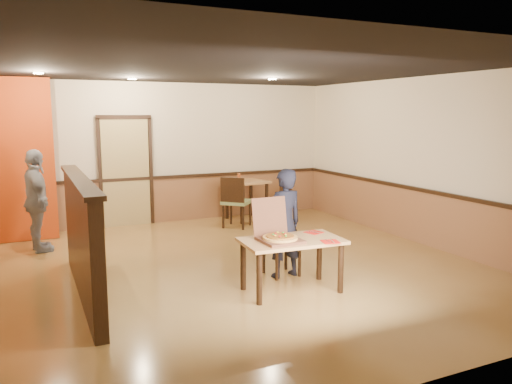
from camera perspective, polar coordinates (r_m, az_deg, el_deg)
floor at (r=7.20m, az=-2.92°, el=-8.74°), size 7.00×7.00×0.00m
ceiling at (r=6.89m, az=-3.11°, el=14.06°), size 7.00×7.00×0.00m
wall_back at (r=10.22m, az=-10.34°, el=4.39°), size 7.00×0.00×7.00m
wall_right at (r=8.81m, az=18.66°, el=3.36°), size 0.00×7.00×7.00m
wainscot_back at (r=10.31m, az=-10.15°, el=-0.89°), size 7.00×0.04×0.90m
chair_rail_back at (r=10.22m, az=-10.19°, el=1.69°), size 7.00×0.06×0.06m
wainscot_right at (r=8.93m, az=18.22°, el=-2.72°), size 0.04×7.00×0.90m
chair_rail_right at (r=8.83m, az=18.27°, el=0.26°), size 0.06×7.00×0.06m
back_door at (r=10.05m, az=-14.65°, el=2.16°), size 0.90×0.06×2.10m
booth_partition at (r=6.36m, az=-19.30°, el=-4.73°), size 0.20×3.10×1.44m
red_accent_panel at (r=9.41m, az=-26.92°, el=3.19°), size 1.60×0.20×2.78m
spot_a at (r=8.20m, az=-23.60°, el=12.38°), size 0.14×0.14×0.02m
spot_b at (r=9.06m, az=-13.98°, el=12.45°), size 0.14×0.14×0.02m
spot_c at (r=8.82m, az=1.87°, el=12.80°), size 0.14×0.14×0.02m
main_table at (r=6.18m, az=4.10°, el=-6.36°), size 1.27×0.78×0.66m
diner_chair at (r=6.87m, az=2.67°, el=-5.49°), size 0.45×0.45×0.87m
side_chair_left at (r=9.60m, az=-2.37°, el=-0.91°), size 0.70×0.70×1.00m
side_chair_right at (r=10.02m, az=2.82°, el=-1.00°), size 0.56×0.56×0.83m
side_table at (r=10.33m, az=-1.08°, el=0.30°), size 0.86×0.86×0.82m
diner at (r=6.68m, az=3.25°, el=-3.60°), size 0.57×0.41×1.47m
passerby at (r=8.61m, az=-23.76°, el=-0.95°), size 0.53×1.01×1.64m
pizza_box at (r=6.06m, az=2.54°, el=-5.00°), size 0.48×0.56×0.50m
pizza at (r=6.02m, az=2.77°, el=-5.24°), size 0.47×0.47×0.03m
napkin_near at (r=6.08m, az=8.50°, el=-5.63°), size 0.25×0.25×0.01m
napkin_far at (r=6.53m, az=6.62°, el=-4.59°), size 0.25×0.25×0.01m
condiment at (r=10.28m, az=-1.96°, el=1.71°), size 0.06×0.06×0.15m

